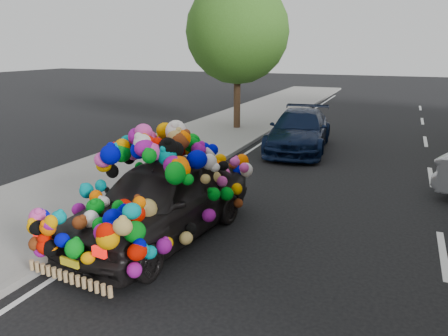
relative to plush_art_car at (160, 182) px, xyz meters
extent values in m
plane|color=black|center=(1.22, 1.20, -1.08)|extent=(100.00, 100.00, 0.00)
cube|color=gray|center=(-3.08, 1.20, -1.02)|extent=(4.00, 60.00, 0.12)
cube|color=gray|center=(-1.13, 1.20, -1.02)|extent=(0.15, 60.00, 0.13)
cylinder|color=#332114|center=(-2.58, 10.70, 0.28)|extent=(0.28, 0.28, 2.73)
sphere|color=#2C5216|center=(-2.58, 10.70, 2.95)|extent=(4.20, 4.20, 4.20)
imported|color=black|center=(0.00, 0.00, -0.35)|extent=(2.20, 4.48, 1.47)
cube|color=red|center=(-0.82, -2.10, -0.30)|extent=(0.23, 0.08, 0.14)
cube|color=red|center=(0.35, -2.23, -0.30)|extent=(0.23, 0.08, 0.14)
cube|color=yellow|center=(-0.24, -2.17, -0.60)|extent=(0.34, 0.08, 0.12)
imported|color=#091533|center=(0.71, 8.07, -0.41)|extent=(2.31, 4.80, 1.35)
camera|label=1|loc=(3.94, -6.52, 2.36)|focal=35.00mm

